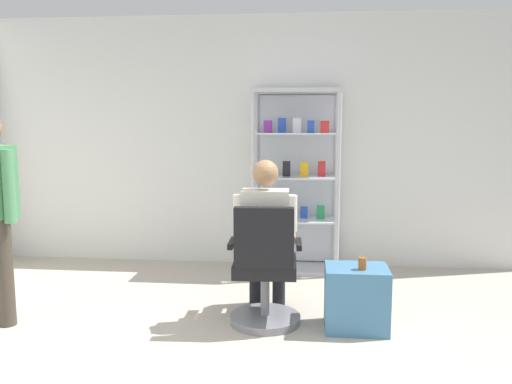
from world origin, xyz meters
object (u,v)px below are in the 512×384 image
(display_cabinet_main, at_px, (296,179))
(office_chair, at_px, (265,276))
(seated_shopkeeper, at_px, (266,231))
(storage_crate, at_px, (356,298))
(tea_glass, at_px, (362,264))

(display_cabinet_main, xyz_separation_m, office_chair, (-0.20, -1.59, -0.57))
(display_cabinet_main, bearing_deg, seated_shopkeeper, -98.05)
(storage_crate, bearing_deg, office_chair, -179.79)
(storage_crate, xyz_separation_m, tea_glass, (0.03, -0.06, 0.29))
(display_cabinet_main, distance_m, office_chair, 1.70)
(storage_crate, height_order, tea_glass, tea_glass)
(display_cabinet_main, height_order, office_chair, display_cabinet_main)
(office_chair, xyz_separation_m, seated_shopkeeper, (-0.01, 0.16, 0.32))
(display_cabinet_main, xyz_separation_m, seated_shopkeeper, (-0.20, -1.42, -0.25))
(office_chair, distance_m, tea_glass, 0.75)
(storage_crate, relative_size, tea_glass, 5.30)
(office_chair, distance_m, storage_crate, 0.72)
(tea_glass, bearing_deg, office_chair, 175.54)
(display_cabinet_main, bearing_deg, storage_crate, -72.34)
(seated_shopkeeper, height_order, storage_crate, seated_shopkeeper)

